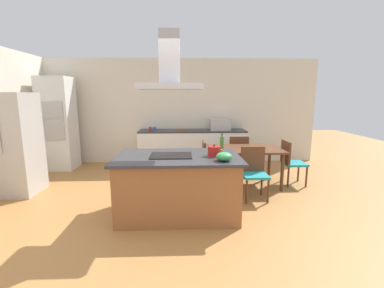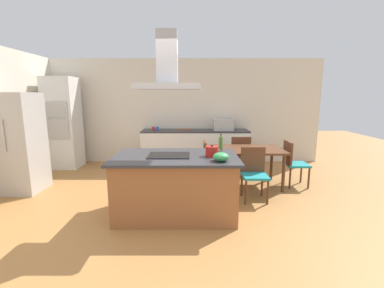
{
  "view_description": "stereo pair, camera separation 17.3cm",
  "coord_description": "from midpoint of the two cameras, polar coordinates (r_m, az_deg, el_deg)",
  "views": [
    {
      "loc": [
        0.07,
        -3.74,
        1.77
      ],
      "look_at": [
        0.22,
        0.4,
        1.0
      ],
      "focal_mm": 24.61,
      "sensor_mm": 36.0,
      "label": 1
    },
    {
      "loc": [
        0.24,
        -3.75,
        1.77
      ],
      "look_at": [
        0.22,
        0.4,
        1.0
      ],
      "focal_mm": 24.61,
      "sensor_mm": 36.0,
      "label": 2
    }
  ],
  "objects": [
    {
      "name": "wall_back",
      "position": [
        7.01,
        -3.43,
        7.05
      ],
      "size": [
        7.2,
        0.1,
        2.7
      ],
      "primitive_type": "cube",
      "color": "beige",
      "rests_on": "ground"
    },
    {
      "name": "cooktop",
      "position": [
        3.85,
        -5.84,
        -2.5
      ],
      "size": [
        0.6,
        0.44,
        0.01
      ],
      "primitive_type": "cube",
      "color": "black",
      "rests_on": "kitchen_island"
    },
    {
      "name": "refrigerator",
      "position": [
        5.74,
        -35.17,
        -0.03
      ],
      "size": [
        0.8,
        0.73,
        1.82
      ],
      "color": "#B2AFAA",
      "rests_on": "ground"
    },
    {
      "name": "ground",
      "position": [
        5.54,
        -3.66,
        -8.15
      ],
      "size": [
        16.0,
        16.0,
        0.0
      ],
      "primitive_type": "plane",
      "color": "#AD753D"
    },
    {
      "name": "coffee_mug_red",
      "position": [
        6.71,
        -9.78,
        3.29
      ],
      "size": [
        0.08,
        0.08,
        0.09
      ],
      "primitive_type": "cylinder",
      "color": "red",
      "rests_on": "back_counter"
    },
    {
      "name": "wall_oven_stack",
      "position": [
        7.12,
        -27.62,
        3.92
      ],
      "size": [
        0.7,
        0.66,
        2.2
      ],
      "color": "silver",
      "rests_on": "ground"
    },
    {
      "name": "chair_at_right_end",
      "position": [
        5.57,
        19.71,
        -3.22
      ],
      "size": [
        0.42,
        0.42,
        0.89
      ],
      "color": "teal",
      "rests_on": "ground"
    },
    {
      "name": "chair_facing_island",
      "position": [
        4.67,
        12.22,
        -5.4
      ],
      "size": [
        0.42,
        0.42,
        0.89
      ],
      "color": "teal",
      "rests_on": "ground"
    },
    {
      "name": "range_hood",
      "position": [
        3.77,
        -6.19,
        15.51
      ],
      "size": [
        0.9,
        0.55,
        0.78
      ],
      "color": "#ADADB2"
    },
    {
      "name": "olive_oil_bottle",
      "position": [
        4.2,
        5.32,
        0.12
      ],
      "size": [
        0.06,
        0.06,
        0.27
      ],
      "color": "#47722D",
      "rests_on": "kitchen_island"
    },
    {
      "name": "mixing_bowl",
      "position": [
        3.55,
        5.6,
        -2.73
      ],
      "size": [
        0.22,
        0.22,
        0.12
      ],
      "primitive_type": "ellipsoid",
      "color": "#33934C",
      "rests_on": "kitchen_island"
    },
    {
      "name": "back_counter",
      "position": [
        6.76,
        -0.66,
        -0.76
      ],
      "size": [
        2.7,
        0.62,
        0.9
      ],
      "color": "silver",
      "rests_on": "ground"
    },
    {
      "name": "coffee_mug_blue",
      "position": [
        6.69,
        -8.92,
        3.3
      ],
      "size": [
        0.08,
        0.08,
        0.09
      ],
      "primitive_type": "cylinder",
      "color": "#2D56B2",
      "rests_on": "back_counter"
    },
    {
      "name": "chair_facing_back_wall",
      "position": [
        5.93,
        9.08,
        -1.91
      ],
      "size": [
        0.42,
        0.42,
        0.89
      ],
      "color": "teal",
      "rests_on": "ground"
    },
    {
      "name": "countertop_microwave",
      "position": [
        6.72,
        5.37,
        4.23
      ],
      "size": [
        0.5,
        0.38,
        0.28
      ],
      "primitive_type": "cube",
      "color": "#B2AFAA",
      "rests_on": "back_counter"
    },
    {
      "name": "cutting_board",
      "position": [
        6.73,
        -2.98,
        3.15
      ],
      "size": [
        0.34,
        0.24,
        0.02
      ],
      "primitive_type": "cube",
      "color": "brown",
      "rests_on": "back_counter"
    },
    {
      "name": "tea_kettle",
      "position": [
        3.83,
        3.55,
        -1.53
      ],
      "size": [
        0.24,
        0.19,
        0.17
      ],
      "color": "#B21E19",
      "rests_on": "kitchen_island"
    },
    {
      "name": "dining_table",
      "position": [
        5.26,
        10.52,
        -1.77
      ],
      "size": [
        1.4,
        0.9,
        0.75
      ],
      "color": "#59331E",
      "rests_on": "ground"
    },
    {
      "name": "kitchen_island",
      "position": [
        3.97,
        -4.3,
        -8.87
      ],
      "size": [
        1.82,
        1.1,
        0.9
      ],
      "color": "#995B33",
      "rests_on": "ground"
    },
    {
      "name": "chair_at_left_end",
      "position": [
        5.17,
        0.5,
        -3.6
      ],
      "size": [
        0.42,
        0.42,
        0.89
      ],
      "color": "teal",
      "rests_on": "ground"
    }
  ]
}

